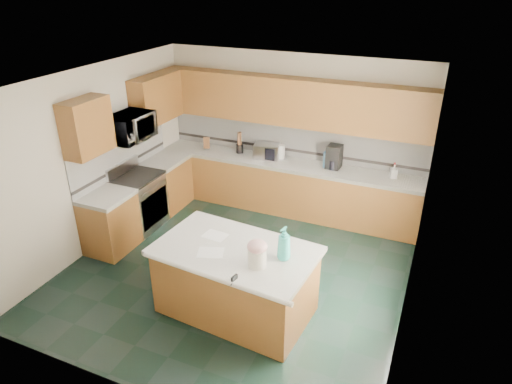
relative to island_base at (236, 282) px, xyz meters
The scene contains 52 objects.
floor 0.96m from the island_base, 115.21° to the left, with size 4.60×4.60×0.00m, color black.
ceiling 2.43m from the island_base, 115.21° to the left, with size 4.60×4.60×0.00m, color white.
wall_back 3.25m from the island_base, 96.73° to the left, with size 4.60×0.04×2.70m, color beige.
wall_front 1.83m from the island_base, 103.30° to the right, with size 4.60×0.04×2.70m, color beige.
wall_left 2.94m from the island_base, 163.89° to the left, with size 0.04×4.60×2.70m, color beige.
wall_right 2.30m from the island_base, 21.64° to the left, with size 0.04×4.60×2.70m, color beige.
back_base_cab 2.80m from the island_base, 97.49° to the left, with size 4.60×0.60×0.86m, color #513012.
back_countertop 2.84m from the island_base, 97.49° to the left, with size 4.60×0.64×0.06m, color white.
back_upper_cab 3.30m from the island_base, 97.15° to the left, with size 4.60×0.33×0.78m, color #513012.
back_backsplash 3.19m from the island_base, 96.80° to the left, with size 4.60×0.02×0.63m, color silver.
back_accent_band 3.14m from the island_base, 96.81° to the left, with size 4.60×0.01×0.05m, color black.
left_base_cab_rear 3.14m from the island_base, 138.87° to the left, with size 0.60×0.82×0.86m, color #513012.
left_counter_rear 3.17m from the island_base, 138.87° to the left, with size 0.64×0.82×0.06m, color white.
left_base_cab_front 2.43m from the island_base, 167.24° to the left, with size 0.60×0.72×0.86m, color #513012.
left_counter_front 2.47m from the island_base, 167.24° to the left, with size 0.64×0.72×0.06m, color white.
left_backsplash 3.07m from the island_base, 153.45° to the left, with size 0.02×2.30×0.63m, color silver.
left_accent_band 3.02m from the island_base, 153.40° to the left, with size 0.01×2.30×0.05m, color black.
left_upper_cab_rear 3.66m from the island_base, 138.65° to the left, with size 0.33×1.09×0.78m, color #513012.
left_upper_cab_front 2.97m from the island_base, 167.91° to the left, with size 0.33×0.72×0.78m, color #513012.
range_body 2.69m from the island_base, 151.66° to the left, with size 0.60×0.76×0.88m, color #B7B7BC.
range_oven_door 2.44m from the island_base, 148.42° to the left, with size 0.02×0.68×0.55m, color black.
range_cooktop 2.73m from the island_base, 151.66° to the left, with size 0.62×0.78×0.04m, color black.
range_handle 2.44m from the island_base, 148.05° to the left, with size 0.02×0.02×0.66m, color #B7B7BC.
range_backguard 2.98m from the island_base, 154.08° to the left, with size 0.06×0.76×0.18m, color #B7B7BC.
microwave 2.99m from the island_base, 151.66° to the left, with size 0.73×0.50×0.41m, color #B7B7BC.
island_base is the anchor object (origin of this frame).
island_top 0.46m from the island_base, ahead, with size 1.90×1.13×0.06m, color white.
island_bullnose 0.73m from the island_base, 90.00° to the right, with size 0.06×0.06×1.90m, color white.
treat_jar 0.74m from the island_base, 29.28° to the right, with size 0.21×0.21×0.22m, color white.
treat_jar_lid 0.86m from the island_base, 29.28° to the right, with size 0.23×0.23×0.14m, color #EAAAAD.
treat_jar_knob 0.90m from the island_base, 29.28° to the right, with size 0.03×0.03×0.07m, color tan.
treat_jar_knob_end_l 0.88m from the island_base, 31.97° to the right, with size 0.04×0.04×0.04m, color tan.
treat_jar_knob_end_r 0.92m from the island_base, 26.97° to the right, with size 0.04×0.04×0.04m, color tan.
soap_bottle_island 0.92m from the island_base, ahead, with size 0.16×0.16×0.41m, color teal.
paper_sheet_a 0.57m from the island_base, 141.21° to the right, with size 0.30×0.23×0.00m, color white.
paper_sheet_b 0.63m from the island_base, 154.61° to the left, with size 0.29×0.22×0.00m, color white.
clamp_body 0.78m from the island_base, 65.17° to the right, with size 0.03×0.09×0.08m, color black.
clamp_handle 0.81m from the island_base, 67.20° to the right, with size 0.01×0.01×0.06m, color black.
knife_block 3.47m from the island_base, 124.39° to the left, with size 0.11×0.09×0.20m, color #472814.
utensil_crock 3.18m from the island_base, 114.09° to the left, with size 0.13×0.13×0.16m, color black.
utensil_bundle 3.22m from the island_base, 114.09° to the left, with size 0.07×0.07×0.23m, color #472814.
toaster_oven 2.99m from the island_base, 104.67° to the left, with size 0.43×0.30×0.25m, color #B7B7BC.
toaster_oven_door 2.85m from the island_base, 105.41° to the left, with size 0.39×0.01×0.21m, color black.
paper_towel 2.98m from the island_base, 99.55° to the left, with size 0.11×0.11×0.26m, color white.
paper_towel_base 2.96m from the island_base, 99.55° to the left, with size 0.17×0.17×0.01m, color #B7B7BC.
water_jug 2.92m from the island_base, 83.04° to the left, with size 0.16×0.16×0.26m, color #558EB2.
water_jug_neck 2.96m from the island_base, 83.04° to the left, with size 0.07×0.07×0.04m, color #558EB2.
coffee_maker 2.97m from the island_base, 81.14° to the left, with size 0.23×0.25×0.39m, color black.
coffee_carafe 2.89m from the island_base, 80.96° to the left, with size 0.16×0.16×0.16m, color black.
soap_bottle_back 3.22m from the island_base, 63.32° to the left, with size 0.10×0.11×0.23m, color white.
soap_back_cap 3.25m from the island_base, 63.32° to the left, with size 0.02×0.02×0.03m, color red.
window_light_proxy 2.28m from the island_base, 16.65° to the left, with size 0.02×1.40×1.10m, color white.
Camera 1 is at (2.39, -4.86, 3.91)m, focal length 32.00 mm.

